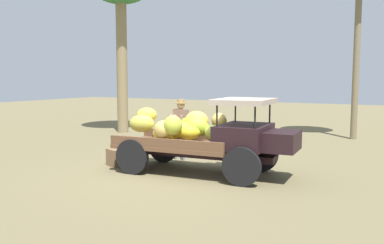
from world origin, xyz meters
name	(u,v)px	position (x,y,z in m)	size (l,w,h in m)	color
ground_plane	(178,172)	(0.00, 0.00, 0.00)	(60.00, 60.00, 0.00)	#726644
truck	(206,136)	(0.70, 0.18, 0.94)	(4.55, 2.03, 1.87)	black
farmer	(181,125)	(-0.73, 1.37, 1.00)	(0.52, 0.48, 1.75)	#ADB2A3
wooden_crate	(118,157)	(-1.81, -0.15, 0.23)	(0.46, 0.52, 0.46)	#846344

